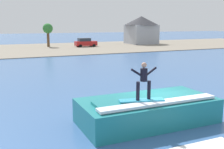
{
  "coord_description": "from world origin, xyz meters",
  "views": [
    {
      "loc": [
        -7.67,
        -11.26,
        4.73
      ],
      "look_at": [
        -1.01,
        3.7,
        1.64
      ],
      "focal_mm": 43.11,
      "sensor_mm": 36.0,
      "label": 1
    }
  ],
  "objects_px": {
    "surfboard": "(142,100)",
    "tree_short_bushy": "(48,30)",
    "car_far_shore": "(85,43)",
    "wave_crest": "(148,110)",
    "house_gabled_white": "(141,29)",
    "surfer": "(144,79)"
  },
  "relations": [
    {
      "from": "surfer",
      "to": "car_far_shore",
      "type": "distance_m",
      "value": 44.46
    },
    {
      "from": "surfboard",
      "to": "surfer",
      "type": "relative_size",
      "value": 1.24
    },
    {
      "from": "surfer",
      "to": "car_far_shore",
      "type": "xyz_separation_m",
      "value": [
        11.57,
        42.91,
        -1.38
      ]
    },
    {
      "from": "car_far_shore",
      "to": "tree_short_bushy",
      "type": "height_order",
      "value": "tree_short_bushy"
    },
    {
      "from": "house_gabled_white",
      "to": "surfboard",
      "type": "bearing_deg",
      "value": -120.04
    },
    {
      "from": "surfer",
      "to": "house_gabled_white",
      "type": "xyz_separation_m",
      "value": [
        26.32,
        45.66,
        1.28
      ]
    },
    {
      "from": "house_gabled_white",
      "to": "tree_short_bushy",
      "type": "relative_size",
      "value": 1.64
    },
    {
      "from": "surfboard",
      "to": "car_far_shore",
      "type": "bearing_deg",
      "value": 74.82
    },
    {
      "from": "surfer",
      "to": "house_gabled_white",
      "type": "relative_size",
      "value": 0.21
    },
    {
      "from": "surfer",
      "to": "house_gabled_white",
      "type": "distance_m",
      "value": 52.72
    },
    {
      "from": "wave_crest",
      "to": "tree_short_bushy",
      "type": "xyz_separation_m",
      "value": [
        3.9,
        45.1,
        2.97
      ]
    },
    {
      "from": "surfer",
      "to": "tree_short_bushy",
      "type": "relative_size",
      "value": 0.35
    },
    {
      "from": "surfer",
      "to": "car_far_shore",
      "type": "height_order",
      "value": "surfer"
    },
    {
      "from": "house_gabled_white",
      "to": "tree_short_bushy",
      "type": "bearing_deg",
      "value": 179.86
    },
    {
      "from": "wave_crest",
      "to": "surfer",
      "type": "xyz_separation_m",
      "value": [
        -0.62,
        -0.61,
        1.71
      ]
    },
    {
      "from": "surfboard",
      "to": "car_far_shore",
      "type": "height_order",
      "value": "car_far_shore"
    },
    {
      "from": "surfboard",
      "to": "tree_short_bushy",
      "type": "relative_size",
      "value": 0.43
    },
    {
      "from": "wave_crest",
      "to": "car_far_shore",
      "type": "relative_size",
      "value": 1.48
    },
    {
      "from": "wave_crest",
      "to": "surfboard",
      "type": "relative_size",
      "value": 3.14
    },
    {
      "from": "surfboard",
      "to": "car_far_shore",
      "type": "distance_m",
      "value": 44.42
    },
    {
      "from": "surfboard",
      "to": "tree_short_bushy",
      "type": "height_order",
      "value": "tree_short_bushy"
    },
    {
      "from": "surfboard",
      "to": "tree_short_bushy",
      "type": "xyz_separation_m",
      "value": [
        4.59,
        45.67,
        2.25
      ]
    }
  ]
}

